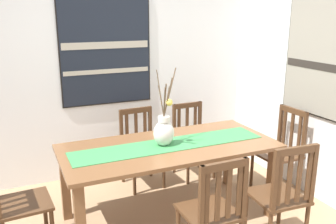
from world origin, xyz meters
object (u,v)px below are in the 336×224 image
object	(u,v)px
dining_table	(169,155)
painting_on_back_wall	(106,50)
chair_2	(192,138)
chair_4	(141,146)
chair_5	(282,195)
chair_0	(281,150)
chair_1	(213,211)
chair_3	(15,201)
centerpiece_vase	(164,130)
painting_on_side_wall	(321,53)

from	to	relation	value
dining_table	painting_on_back_wall	distance (m)	1.56
chair_2	dining_table	bearing A→B (deg)	-129.81
chair_4	chair_5	world-z (taller)	chair_5
chair_0	chair_1	world-z (taller)	chair_0
chair_1	chair_3	xyz separation A→B (m)	(-1.38, 0.78, -0.00)
chair_0	dining_table	bearing A→B (deg)	179.79
chair_3	chair_4	distance (m)	1.60
chair_3	centerpiece_vase	bearing A→B (deg)	1.08
chair_1	painting_on_side_wall	size ratio (longest dim) A/B	0.72
chair_5	chair_0	bearing A→B (deg)	49.87
centerpiece_vase	chair_5	bearing A→B (deg)	-49.46
chair_1	chair_2	bearing A→B (deg)	67.70
chair_2	painting_on_side_wall	bearing A→B (deg)	-45.73
centerpiece_vase	chair_3	xyz separation A→B (m)	(-1.32, -0.02, -0.41)
chair_2	chair_5	bearing A→B (deg)	-90.30
chair_4	painting_on_back_wall	distance (m)	1.19
chair_2	painting_on_back_wall	size ratio (longest dim) A/B	0.68
chair_3	painting_on_side_wall	size ratio (longest dim) A/B	0.71
chair_2	painting_on_side_wall	world-z (taller)	painting_on_side_wall
chair_2	chair_3	bearing A→B (deg)	-158.12
centerpiece_vase	chair_4	xyz separation A→B (m)	(0.05, 0.80, -0.43)
chair_3	painting_on_back_wall	distance (m)	2.01
chair_5	painting_on_back_wall	xyz separation A→B (m)	(-0.90, 2.09, 1.03)
chair_4	chair_5	xyz separation A→B (m)	(0.65, -1.63, 0.03)
centerpiece_vase	chair_2	size ratio (longest dim) A/B	0.80
dining_table	chair_5	world-z (taller)	chair_5
painting_on_side_wall	centerpiece_vase	bearing A→B (deg)	173.95
chair_0	painting_on_side_wall	xyz separation A→B (m)	(0.26, -0.17, 1.07)
chair_1	painting_on_side_wall	distance (m)	2.02
chair_2	centerpiece_vase	bearing A→B (deg)	-132.11
painting_on_back_wall	dining_table	bearing A→B (deg)	-79.25
centerpiece_vase	chair_1	xyz separation A→B (m)	(0.06, -0.81, -0.41)
chair_1	painting_on_back_wall	size ratio (longest dim) A/B	0.73
dining_table	painting_on_side_wall	size ratio (longest dim) A/B	1.54
chair_1	chair_3	size ratio (longest dim) A/B	1.01
chair_0	chair_5	bearing A→B (deg)	-130.13
chair_1	painting_on_side_wall	xyz separation A→B (m)	(1.60, 0.63, 1.07)
dining_table	chair_1	world-z (taller)	chair_1
chair_0	chair_3	bearing A→B (deg)	-179.69
centerpiece_vase	chair_1	size ratio (longest dim) A/B	0.75
chair_5	painting_on_back_wall	bearing A→B (deg)	113.20
chair_3	chair_4	xyz separation A→B (m)	(1.37, 0.82, -0.02)
chair_5	painting_on_back_wall	distance (m)	2.50
chair_0	chair_2	xyz separation A→B (m)	(-0.68, 0.80, -0.02)
centerpiece_vase	painting_on_side_wall	bearing A→B (deg)	-6.05
centerpiece_vase	chair_2	distance (m)	1.15
chair_3	chair_2	bearing A→B (deg)	21.88
chair_5	painting_on_back_wall	size ratio (longest dim) A/B	0.75
chair_0	chair_3	world-z (taller)	chair_0
chair_3	chair_1	bearing A→B (deg)	-29.61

